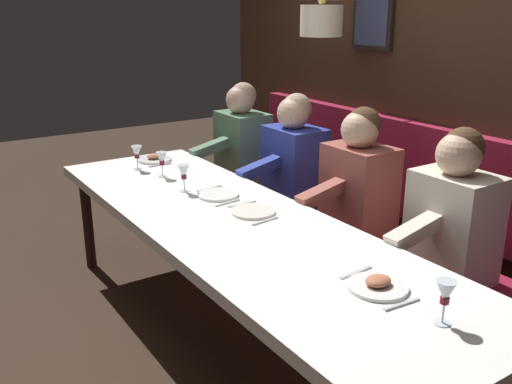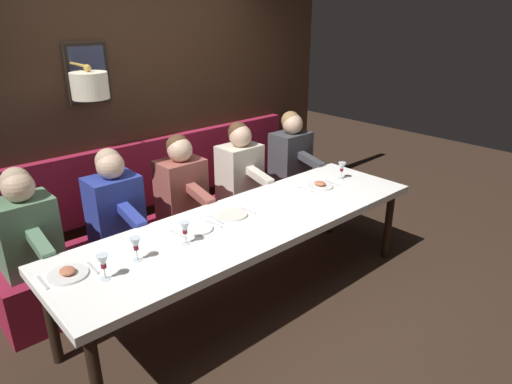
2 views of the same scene
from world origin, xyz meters
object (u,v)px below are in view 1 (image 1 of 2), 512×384
Objects in this scene: diner_middle at (358,178)px; diner_far at (294,156)px; wine_glass_0 at (137,153)px; wine_glass_3 at (445,294)px; diner_farthest at (242,137)px; dining_table at (236,232)px; wine_glass_2 at (184,173)px; wine_glass_1 at (162,159)px; diner_near at (454,211)px.

diner_far is (0.00, 0.64, 0.00)m from diner_middle.
wine_glass_0 is 1.00× the size of wine_glass_3.
diner_farthest is at bearing 90.00° from diner_far.
wine_glass_2 reaches higher than dining_table.
wine_glass_0 is 2.43m from wine_glass_3.
diner_middle is 1.25m from wine_glass_1.
diner_farthest is (0.00, 1.31, 0.00)m from diner_middle.
wine_glass_3 is (0.06, -2.18, 0.00)m from wine_glass_1.
wine_glass_2 is at bearing -174.02° from diner_far.
diner_middle and diner_far have the same top height.
dining_table is 0.96m from wine_glass_1.
diner_far is (0.88, 0.68, 0.13)m from dining_table.
dining_table is 1.25m from wine_glass_3.
wine_glass_1 is at bearing 91.68° from wine_glass_3.
diner_far reaches higher than dining_table.
diner_near is 1.33m from diner_far.
diner_near is 4.82× the size of wine_glass_0.
wine_glass_2 is at bearing -138.95° from diner_farthest.
diner_near is 1.52m from wine_glass_2.
wine_glass_1 and wine_glass_2 have the same top height.
diner_near is 1.00× the size of diner_far.
diner_far is 0.90m from wine_glass_1.
diner_near is 0.69m from diner_middle.
wine_glass_3 is (0.08, -1.82, 0.00)m from wine_glass_2.
wine_glass_3 is at bearing -112.58° from diner_far.
diner_middle is 4.82× the size of wine_glass_3.
diner_farthest reaches higher than wine_glass_1.
dining_table is 0.89m from diner_middle.
wine_glass_1 is (-0.86, 0.91, 0.04)m from diner_middle.
diner_middle is (0.88, 0.04, 0.13)m from dining_table.
wine_glass_0 is 0.26m from wine_glass_1.
dining_table is 3.89× the size of diner_farthest.
wine_glass_3 is at bearing -107.10° from diner_farthest.
diner_middle reaches higher than wine_glass_1.
diner_far is 4.82× the size of wine_glass_2.
wine_glass_1 is (0.02, 0.94, 0.17)m from dining_table.
wine_glass_2 is at bearing 125.42° from diner_near.
diner_farthest reaches higher than wine_glass_2.
diner_near reaches higher than wine_glass_0.
diner_near reaches higher than wine_glass_1.
diner_farthest is (0.88, 1.35, 0.13)m from dining_table.
dining_table is 18.78× the size of wine_glass_3.
diner_near is 0.99m from wine_glass_3.
diner_far is at bearing 90.00° from diner_middle.
wine_glass_1 is at bearing 118.37° from diner_near.
wine_glass_0 is at bearing 151.08° from diner_far.
diner_far is 0.88m from wine_glass_2.
diner_middle is 1.50m from wine_glass_3.
wine_glass_0 is at bearing 93.15° from wine_glass_3.
wine_glass_3 is at bearing -143.62° from diner_near.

